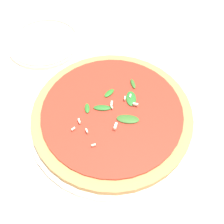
{
  "coord_description": "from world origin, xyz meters",
  "views": [
    {
      "loc": [
        0.13,
        -0.33,
        0.49
      ],
      "look_at": [
        0.02,
        -0.04,
        0.03
      ],
      "focal_mm": 42.0,
      "sensor_mm": 36.0,
      "label": 1
    }
  ],
  "objects": [
    {
      "name": "ground_plane",
      "position": [
        0.0,
        0.0,
        0.0
      ],
      "size": [
        6.0,
        6.0,
        0.0
      ],
      "primitive_type": "plane",
      "color": "beige"
    },
    {
      "name": "side_plate_white",
      "position": [
        -0.24,
        0.14,
        0.01
      ],
      "size": [
        0.2,
        0.2,
        0.02
      ],
      "color": "silver",
      "rests_on": "ground_plane"
    },
    {
      "name": "pizza_arugula_main",
      "position": [
        0.02,
        -0.04,
        0.02
      ],
      "size": [
        0.37,
        0.37,
        0.05
      ],
      "color": "silver",
      "rests_on": "ground_plane"
    }
  ]
}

